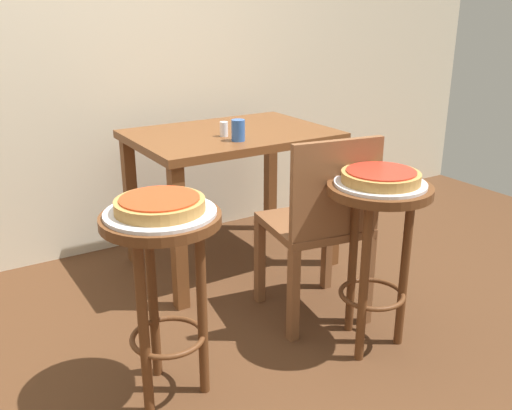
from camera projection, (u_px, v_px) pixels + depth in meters
stool_foreground at (377, 228)px, 2.21m from camera, size 0.40×0.40×0.70m
serving_plate_foreground at (380, 184)px, 2.15m from camera, size 0.35×0.35×0.01m
pizza_foreground at (381, 176)px, 2.14m from camera, size 0.30×0.30×0.05m
stool_middle at (163, 263)px, 1.92m from camera, size 0.40×0.40×0.70m
serving_plate_middle at (160, 213)px, 1.86m from camera, size 0.37×0.37×0.01m
pizza_middle at (160, 204)px, 1.85m from camera, size 0.30×0.30×0.05m
dining_table at (231, 153)px, 2.93m from camera, size 1.00×0.71×0.73m
cup_near_edge at (238, 130)px, 2.68m from camera, size 0.06×0.06×0.10m
condiment_shaker at (224, 129)px, 2.78m from camera, size 0.04×0.04×0.07m
wooden_chair at (321, 222)px, 2.42m from camera, size 0.46×0.46×0.85m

